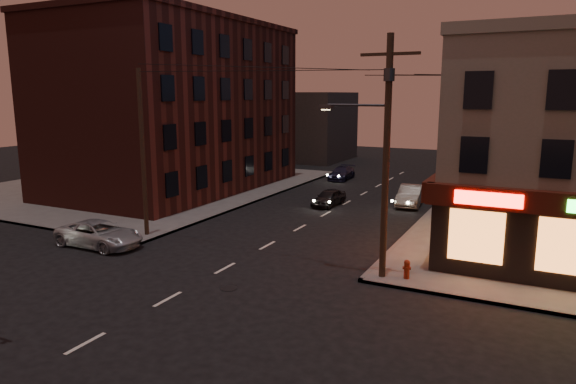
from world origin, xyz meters
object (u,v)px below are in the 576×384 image
Objects in this scene: suv_cross at (99,234)px; sedan_far at (342,173)px; sedan_mid at (410,195)px; fire_hydrant at (407,268)px; sedan_near at (329,198)px.

sedan_far is (3.71, 25.67, -0.07)m from suv_cross.
sedan_mid reaches higher than sedan_far.
suv_cross is 21.04m from sedan_mid.
fire_hydrant is at bearing -82.20° from suv_cross.
sedan_near is 0.84× the size of sedan_far.
sedan_near is 15.18m from fire_hydrant.
sedan_mid is 15.60m from fire_hydrant.
sedan_mid is 11.90m from sedan_far.
sedan_far is at bearing -7.76° from suv_cross.
sedan_near is at bearing -76.16° from sedan_far.
suv_cross is at bearing -110.45° from sedan_near.
sedan_far is at bearing 111.29° from sedan_near.
sedan_mid is (5.15, 2.71, 0.13)m from sedan_near.
sedan_mid is (12.09, 17.22, 0.05)m from suv_cross.
sedan_far is (-8.38, 8.45, -0.12)m from sedan_mid.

